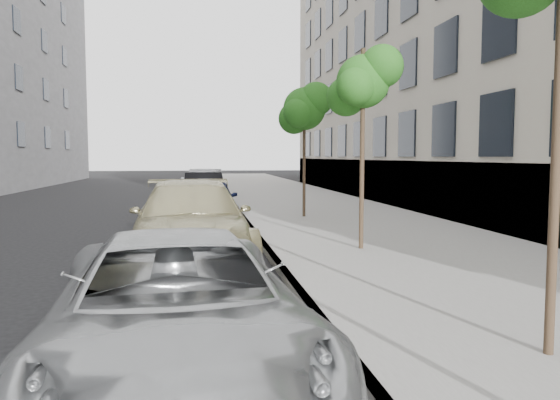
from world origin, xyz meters
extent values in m
cube|color=gray|center=(4.30, 24.00, 0.07)|extent=(6.40, 72.00, 0.14)
cube|color=#9E9B93|center=(1.18, 24.00, 0.07)|extent=(0.15, 72.00, 0.14)
cylinder|color=#38281C|center=(3.20, 1.50, 2.58)|extent=(0.10, 0.10, 4.87)
cylinder|color=#38281C|center=(3.20, 8.00, 2.30)|extent=(0.10, 0.10, 4.33)
sphere|color=#245B17|center=(3.20, 8.00, 3.77)|extent=(1.15, 1.15, 1.15)
sphere|color=#245B17|center=(3.55, 7.80, 4.07)|extent=(0.92, 0.92, 0.92)
sphere|color=#245B17|center=(2.90, 8.25, 3.47)|extent=(0.86, 0.86, 0.86)
cylinder|color=#38281C|center=(3.20, 14.50, 2.29)|extent=(0.10, 0.10, 4.30)
sphere|color=#245B17|center=(3.20, 14.50, 3.74)|extent=(1.42, 1.42, 1.42)
sphere|color=#245B17|center=(3.55, 14.30, 4.04)|extent=(1.13, 1.13, 1.13)
sphere|color=#245B17|center=(2.90, 14.75, 3.44)|extent=(1.06, 1.06, 1.06)
imported|color=#A8ABAD|center=(-0.56, 1.68, 0.71)|extent=(2.74, 5.27, 1.42)
imported|color=tan|center=(-0.49, 7.68, 0.83)|extent=(2.50, 5.78, 1.66)
imported|color=black|center=(-0.10, 13.44, 0.79)|extent=(1.97, 4.66, 1.57)
imported|color=black|center=(-0.10, 19.74, 0.74)|extent=(1.77, 4.58, 1.49)
imported|color=#B0B4B9|center=(-0.10, 25.18, 0.75)|extent=(2.55, 5.34, 1.50)
camera|label=1|loc=(-0.35, -3.48, 2.17)|focal=35.00mm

